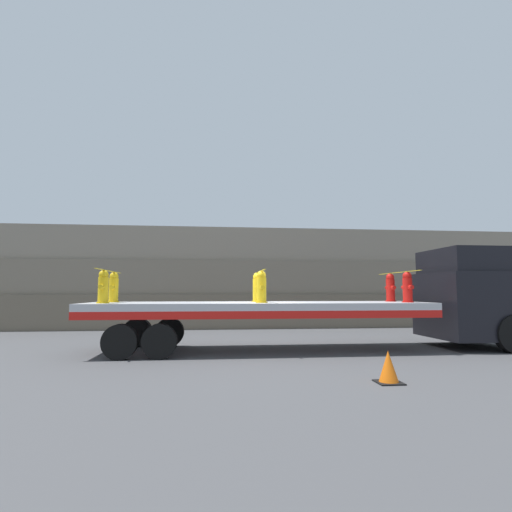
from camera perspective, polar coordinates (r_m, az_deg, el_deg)
name	(u,v)px	position (r m, az deg, el deg)	size (l,w,h in m)	color
ground_plane	(259,351)	(11.68, 0.47, -13.37)	(120.00, 120.00, 0.00)	#474749
rock_cliff	(240,278)	(19.69, -2.24, -3.22)	(60.00, 3.30, 4.66)	#665B4C
truck_cab	(472,297)	(13.91, 28.43, -5.20)	(2.42, 2.65, 2.97)	black
flatbed_trailer	(242,311)	(11.53, -1.99, -7.81)	(9.63, 2.62, 1.37)	#B2B2B7
fire_hydrant_yellow_near_0	(103,287)	(11.31, -20.98, -4.17)	(0.33, 0.55, 0.88)	gold
fire_hydrant_yellow_far_0	(114,288)	(12.38, -19.67, -4.27)	(0.33, 0.55, 0.88)	gold
fire_hydrant_yellow_near_1	(261,287)	(11.01, 0.79, -4.49)	(0.33, 0.55, 0.88)	gold
fire_hydrant_yellow_far_1	(257,288)	(12.11, 0.16, -4.55)	(0.33, 0.55, 0.88)	gold
fire_hydrant_red_near_2	(407,287)	(12.25, 20.82, -4.22)	(0.33, 0.55, 0.88)	red
fire_hydrant_red_far_2	(390,288)	(13.25, 18.65, -4.33)	(0.33, 0.55, 0.88)	red
cargo_strap_rear	(109,271)	(11.86, -20.23, -2.02)	(0.05, 2.72, 0.01)	yellow
cargo_strap_middle	(259,272)	(11.57, 0.46, -2.26)	(0.05, 2.72, 0.01)	yellow
cargo_strap_front	(398,272)	(12.76, 19.63, -2.23)	(0.05, 2.72, 0.01)	yellow
traffic_cone	(388,367)	(8.01, 18.39, -14.85)	(0.46, 0.46, 0.59)	black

